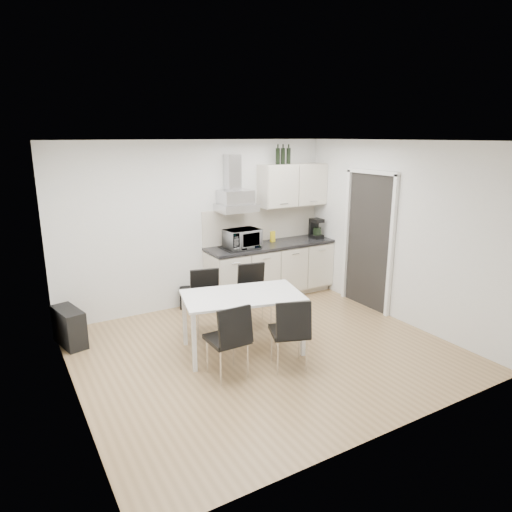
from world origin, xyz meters
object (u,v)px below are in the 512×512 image
(chair_near_left, at_px, (227,340))
(dining_table, at_px, (242,300))
(kitchenette, at_px, (272,248))
(chair_far_left, at_px, (208,304))
(chair_far_right, at_px, (256,296))
(guitar_amp, at_px, (69,327))
(chair_near_right, at_px, (289,332))
(floor_speaker, at_px, (186,298))

(chair_near_left, bearing_deg, dining_table, 45.04)
(kitchenette, relative_size, chair_near_left, 2.86)
(chair_far_left, bearing_deg, chair_far_right, -173.01)
(guitar_amp, bearing_deg, dining_table, -46.46)
(dining_table, relative_size, chair_near_right, 1.82)
(chair_near_left, height_order, floor_speaker, chair_near_left)
(dining_table, height_order, chair_near_left, chair_near_left)
(chair_near_left, bearing_deg, chair_near_right, -16.06)
(kitchenette, distance_m, chair_far_right, 1.37)
(dining_table, bearing_deg, chair_far_right, 61.01)
(kitchenette, xyz_separation_m, dining_table, (-1.42, -1.58, -0.16))
(dining_table, xyz_separation_m, chair_near_left, (-0.46, -0.47, -0.23))
(dining_table, relative_size, floor_speaker, 4.73)
(kitchenette, height_order, chair_far_left, kitchenette)
(kitchenette, distance_m, chair_near_right, 2.56)
(guitar_amp, bearing_deg, kitchenette, -6.99)
(chair_far_right, xyz_separation_m, floor_speaker, (-0.60, 1.15, -0.27))
(guitar_amp, bearing_deg, chair_near_right, -54.56)
(chair_far_right, bearing_deg, chair_near_left, 56.86)
(kitchenette, distance_m, chair_far_left, 1.87)
(chair_far_right, height_order, chair_near_right, same)
(chair_near_left, bearing_deg, floor_speaker, 78.95)
(chair_near_left, bearing_deg, chair_far_left, 75.07)
(guitar_amp, relative_size, floor_speaker, 1.86)
(dining_table, xyz_separation_m, chair_far_right, (0.54, 0.60, -0.23))
(chair_near_right, bearing_deg, chair_near_left, -174.30)
(chair_near_right, xyz_separation_m, guitar_amp, (-2.13, 1.94, -0.19))
(kitchenette, distance_m, dining_table, 2.13)
(kitchenette, relative_size, chair_far_right, 2.86)
(dining_table, xyz_separation_m, guitar_amp, (-1.88, 1.27, -0.43))
(chair_near_right, bearing_deg, chair_far_right, 98.06)
(chair_near_right, distance_m, guitar_amp, 2.89)
(kitchenette, relative_size, dining_table, 1.57)
(kitchenette, relative_size, chair_far_left, 2.86)
(chair_far_right, distance_m, chair_near_left, 1.46)
(kitchenette, distance_m, chair_near_left, 2.81)
(dining_table, distance_m, guitar_amp, 2.31)
(kitchenette, distance_m, floor_speaker, 1.63)
(chair_far_left, height_order, guitar_amp, chair_far_left)
(chair_far_right, xyz_separation_m, guitar_amp, (-2.42, 0.67, -0.19))
(chair_far_left, xyz_separation_m, floor_speaker, (0.11, 1.07, -0.27))
(chair_far_right, distance_m, chair_near_right, 1.29)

